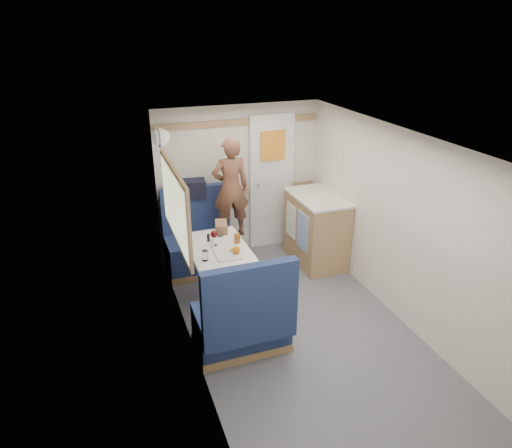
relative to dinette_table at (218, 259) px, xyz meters
name	(u,v)px	position (x,y,z in m)	size (l,w,h in m)	color
floor	(309,343)	(0.65, -1.00, -0.57)	(4.50, 4.50, 0.00)	#515156
ceiling	(321,147)	(0.65, -1.00, 1.43)	(4.50, 4.50, 0.00)	silver
wall_back	(239,181)	(0.65, 1.25, 0.43)	(2.20, 0.02, 2.00)	silver
wall_left	(196,275)	(-0.45, -1.00, 0.43)	(0.02, 4.50, 2.00)	silver
wall_right	(415,237)	(1.75, -1.00, 0.43)	(0.02, 4.50, 2.00)	silver
oak_trim_low	(240,192)	(0.65, 1.23, 0.28)	(2.15, 0.02, 0.08)	#9A7345
oak_trim_high	(239,122)	(0.65, 1.23, 1.21)	(2.15, 0.02, 0.08)	#9A7345
side_window	(174,206)	(-0.43, 0.00, 0.68)	(0.04, 1.30, 0.72)	#B1B79B
rear_door	(272,180)	(1.10, 1.22, 0.41)	(0.62, 0.12, 1.86)	white
dinette_table	(218,259)	(0.00, 0.00, 0.00)	(0.62, 0.92, 0.72)	white
bench_far	(201,247)	(0.00, 0.86, -0.27)	(0.90, 0.59, 1.05)	#18294E
bench_near	(243,324)	(0.00, -0.86, -0.27)	(0.90, 0.59, 1.05)	#18294E
ledge	(194,198)	(0.00, 1.12, 0.31)	(0.90, 0.14, 0.04)	#9A7345
dome_light	(161,138)	(-0.39, 0.85, 1.18)	(0.20, 0.20, 0.20)	white
galley_counter	(316,229)	(1.47, 0.55, -0.10)	(0.57, 0.92, 0.92)	#9A7345
person	(231,188)	(0.39, 0.79, 0.51)	(0.46, 0.30, 1.25)	brown
duffel_bag	(187,189)	(-0.08, 1.12, 0.44)	(0.46, 0.22, 0.22)	black
tray	(227,253)	(0.05, -0.21, 0.16)	(0.25, 0.33, 0.02)	silver
orange_fruit	(236,250)	(0.13, -0.25, 0.21)	(0.08, 0.08, 0.08)	orange
cheese_block	(235,249)	(0.14, -0.19, 0.19)	(0.10, 0.06, 0.03)	#F7EE8E
wine_glass	(214,235)	(-0.03, 0.04, 0.28)	(0.08, 0.08, 0.17)	white
tumbler_left	(205,256)	(-0.20, -0.26, 0.21)	(0.07, 0.07, 0.11)	silver
tumbler_right	(220,232)	(0.10, 0.25, 0.21)	(0.07, 0.07, 0.11)	white
beer_glass	(237,238)	(0.22, 0.01, 0.21)	(0.07, 0.07, 0.10)	#8C4A14
pepper_grinder	(208,238)	(-0.06, 0.16, 0.20)	(0.03, 0.03, 0.09)	black
salt_grinder	(213,243)	(-0.05, 0.00, 0.20)	(0.04, 0.04, 0.10)	silver
bread_loaf	(221,227)	(0.15, 0.37, 0.20)	(0.13, 0.25, 0.10)	brown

